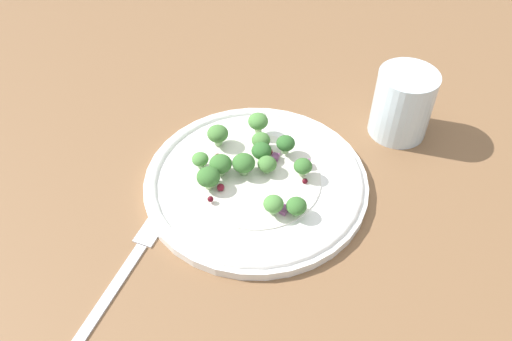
% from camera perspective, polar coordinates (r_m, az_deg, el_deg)
% --- Properties ---
extents(ground_plane, '(1.80, 1.80, 0.02)m').
position_cam_1_polar(ground_plane, '(0.65, -0.90, -3.45)').
color(ground_plane, brown).
extents(plate, '(0.28, 0.28, 0.02)m').
position_cam_1_polar(plate, '(0.64, 0.00, -1.14)').
color(plate, white).
rests_on(plate, ground_plane).
extents(dressing_pool, '(0.16, 0.16, 0.00)m').
position_cam_1_polar(dressing_pool, '(0.64, 0.00, -0.87)').
color(dressing_pool, white).
rests_on(dressing_pool, plate).
extents(broccoli_floret_0, '(0.02, 0.02, 0.02)m').
position_cam_1_polar(broccoli_floret_0, '(0.63, 5.19, 0.44)').
color(broccoli_floret_0, '#9EC684').
rests_on(broccoli_floret_0, plate).
extents(broccoli_floret_1, '(0.02, 0.02, 0.02)m').
position_cam_1_polar(broccoli_floret_1, '(0.67, 0.55, 3.33)').
color(broccoli_floret_1, '#8EB77A').
rests_on(broccoli_floret_1, plate).
extents(broccoli_floret_2, '(0.02, 0.02, 0.02)m').
position_cam_1_polar(broccoli_floret_2, '(0.65, -6.17, 1.21)').
color(broccoli_floret_2, '#8EB77A').
rests_on(broccoli_floret_2, plate).
extents(broccoli_floret_3, '(0.03, 0.03, 0.03)m').
position_cam_1_polar(broccoli_floret_3, '(0.63, -1.38, 0.78)').
color(broccoli_floret_3, '#9EC684').
rests_on(broccoli_floret_3, plate).
extents(broccoli_floret_4, '(0.03, 0.03, 0.03)m').
position_cam_1_polar(broccoli_floret_4, '(0.63, -3.93, 0.69)').
color(broccoli_floret_4, '#9EC684').
rests_on(broccoli_floret_4, plate).
extents(broccoli_floret_5, '(0.03, 0.03, 0.03)m').
position_cam_1_polar(broccoli_floret_5, '(0.62, -5.27, -0.76)').
color(broccoli_floret_5, '#ADD18E').
rests_on(broccoli_floret_5, plate).
extents(broccoli_floret_6, '(0.02, 0.02, 0.02)m').
position_cam_1_polar(broccoli_floret_6, '(0.59, 4.47, -3.96)').
color(broccoli_floret_6, '#8EB77A').
rests_on(broccoli_floret_6, plate).
extents(broccoli_floret_7, '(0.02, 0.02, 0.02)m').
position_cam_1_polar(broccoli_floret_7, '(0.66, 3.28, 2.98)').
color(broccoli_floret_7, '#8EB77A').
rests_on(broccoli_floret_7, plate).
extents(broccoli_floret_8, '(0.03, 0.03, 0.03)m').
position_cam_1_polar(broccoli_floret_8, '(0.67, -4.42, 3.97)').
color(broccoli_floret_8, '#8EB77A').
rests_on(broccoli_floret_8, plate).
extents(broccoli_floret_9, '(0.03, 0.03, 0.03)m').
position_cam_1_polar(broccoli_floret_9, '(0.65, 0.61, 2.15)').
color(broccoli_floret_9, '#9EC684').
rests_on(broccoli_floret_9, plate).
extents(broccoli_floret_10, '(0.02, 0.02, 0.02)m').
position_cam_1_polar(broccoli_floret_10, '(0.59, 1.93, -3.73)').
color(broccoli_floret_10, '#8EB77A').
rests_on(broccoli_floret_10, plate).
extents(broccoli_floret_11, '(0.02, 0.02, 0.02)m').
position_cam_1_polar(broccoli_floret_11, '(0.64, 1.23, 0.68)').
color(broccoli_floret_11, '#8EB77A').
rests_on(broccoli_floret_11, plate).
extents(broccoli_floret_12, '(0.03, 0.03, 0.03)m').
position_cam_1_polar(broccoli_floret_12, '(0.68, 0.23, 5.40)').
color(broccoli_floret_12, '#ADD18E').
rests_on(broccoli_floret_12, plate).
extents(cranberry_0, '(0.01, 0.01, 0.01)m').
position_cam_1_polar(cranberry_0, '(0.61, -5.02, -3.19)').
color(cranberry_0, '#4C0A14').
rests_on(cranberry_0, plate).
extents(cranberry_1, '(0.01, 0.01, 0.01)m').
position_cam_1_polar(cranberry_1, '(0.65, 4.74, 0.78)').
color(cranberry_1, maroon).
rests_on(cranberry_1, plate).
extents(cranberry_2, '(0.01, 0.01, 0.01)m').
position_cam_1_polar(cranberry_2, '(0.62, -3.92, -1.86)').
color(cranberry_2, maroon).
rests_on(cranberry_2, plate).
extents(cranberry_3, '(0.01, 0.01, 0.01)m').
position_cam_1_polar(cranberry_3, '(0.67, 1.52, 2.07)').
color(cranberry_3, maroon).
rests_on(cranberry_3, plate).
extents(cranberry_4, '(0.01, 0.01, 0.01)m').
position_cam_1_polar(cranberry_4, '(0.66, -4.23, 1.55)').
color(cranberry_4, '#4C0A14').
rests_on(cranberry_4, plate).
extents(cranberry_5, '(0.01, 0.01, 0.01)m').
position_cam_1_polar(cranberry_5, '(0.64, 5.41, -1.16)').
color(cranberry_5, '#4C0A14').
rests_on(cranberry_5, plate).
extents(onion_bit_0, '(0.01, 0.01, 0.01)m').
position_cam_1_polar(onion_bit_0, '(0.65, 5.66, 0.82)').
color(onion_bit_0, '#934C84').
rests_on(onion_bit_0, plate).
extents(onion_bit_1, '(0.01, 0.01, 0.01)m').
position_cam_1_polar(onion_bit_1, '(0.60, 3.18, -4.33)').
color(onion_bit_1, '#934C84').
rests_on(onion_bit_1, plate).
extents(onion_bit_2, '(0.02, 0.02, 0.01)m').
position_cam_1_polar(onion_bit_2, '(0.66, 1.08, 0.97)').
color(onion_bit_2, '#A35B93').
rests_on(onion_bit_2, plate).
extents(onion_bit_3, '(0.01, 0.01, 0.01)m').
position_cam_1_polar(onion_bit_3, '(0.66, 2.16, 1.52)').
color(onion_bit_3, '#934C84').
rests_on(onion_bit_3, plate).
extents(onion_bit_4, '(0.01, 0.01, 0.00)m').
position_cam_1_polar(onion_bit_4, '(0.66, -3.59, 1.16)').
color(onion_bit_4, '#934C84').
rests_on(onion_bit_4, plate).
extents(fork, '(0.14, 0.15, 0.01)m').
position_cam_1_polar(fork, '(0.58, -14.70, -11.28)').
color(fork, silver).
rests_on(fork, ground_plane).
extents(water_glass, '(0.08, 0.08, 0.09)m').
position_cam_1_polar(water_glass, '(0.72, 15.85, 7.08)').
color(water_glass, silver).
rests_on(water_glass, ground_plane).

